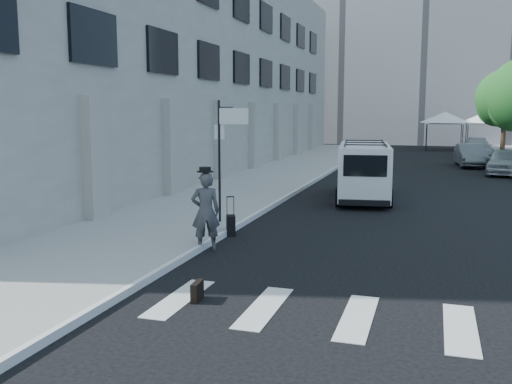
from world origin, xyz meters
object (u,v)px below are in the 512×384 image
Objects in this scene: cargo_van at (364,171)px; suitcase at (231,225)px; businessman at (206,212)px; parked_car_c at (477,148)px; parked_car_a at (504,161)px; parked_car_b at (470,155)px; briefcase at (197,291)px.

suitcase is at bearing -117.24° from cargo_van.
businessman is 31.53m from parked_car_c.
parked_car_a is at bearing 52.67° from cargo_van.
businessman is 0.47× the size of parked_car_a.
businessman is at bearing -112.43° from parked_car_b.
briefcase is 0.42× the size of suitcase.
cargo_van is 21.95m from parked_car_c.
parked_car_a reaches higher than briefcase.
parked_car_c reaches higher than suitcase.
briefcase is 0.09× the size of parked_car_c.
suitcase is (-0.00, 1.77, -0.68)m from businessman.
parked_car_a is at bearing -89.05° from parked_car_c.
briefcase is 0.11× the size of parked_car_a.
parked_car_b is (4.58, 14.44, -0.41)m from cargo_van.
briefcase is 0.08× the size of cargo_van.
parked_car_a is 10.78m from parked_car_c.
cargo_van reaches higher than parked_car_b.
parked_car_c is (6.80, 33.92, 0.52)m from briefcase.
suitcase is 23.05m from parked_car_b.
businessman reaches higher than parked_car_c.
parked_car_c is at bearing 101.25° from parked_car_a.
suitcase is at bearing -118.73° from businessman.
parked_car_b is (-1.45, 3.93, -0.02)m from parked_car_a.
suitcase reaches higher than briefcase.
businessman is at bearing 104.22° from briefcase.
parked_car_c is (-0.66, 10.76, -0.01)m from parked_car_a.
cargo_van is at bearing 47.33° from suitcase.
suitcase is 0.22× the size of parked_car_c.
parked_car_c is (0.79, 6.84, 0.01)m from parked_car_b.
parked_car_a reaches higher than suitcase.
cargo_van is (2.67, 9.21, 0.13)m from businessman.
businessman is 0.47× the size of parked_car_b.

